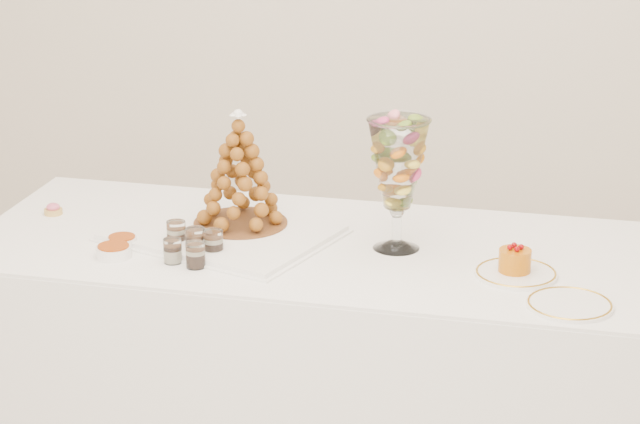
# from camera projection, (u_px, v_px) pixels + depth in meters

# --- Properties ---
(buffet_table) EXTENTS (2.09, 0.88, 0.79)m
(buffet_table) POSITION_uv_depth(u_px,v_px,m) (327.00, 369.00, 3.69)
(buffet_table) COLOR white
(buffet_table) RESTS_ON ground
(lace_tray) EXTENTS (0.71, 0.61, 0.02)m
(lace_tray) POSITION_uv_depth(u_px,v_px,m) (222.00, 233.00, 3.63)
(lace_tray) COLOR white
(lace_tray) RESTS_ON buffet_table
(macaron_vase) EXTENTS (0.17, 0.17, 0.38)m
(macaron_vase) POSITION_uv_depth(u_px,v_px,m) (398.00, 165.00, 3.46)
(macaron_vase) COLOR white
(macaron_vase) RESTS_ON buffet_table
(cake_plate) EXTENTS (0.22, 0.22, 0.01)m
(cake_plate) POSITION_uv_depth(u_px,v_px,m) (516.00, 274.00, 3.35)
(cake_plate) COLOR white
(cake_plate) RESTS_ON buffet_table
(spare_plate) EXTENTS (0.22, 0.22, 0.01)m
(spare_plate) POSITION_uv_depth(u_px,v_px,m) (570.00, 305.00, 3.15)
(spare_plate) COLOR white
(spare_plate) RESTS_ON buffet_table
(pink_tart) EXTENTS (0.06, 0.06, 0.04)m
(pink_tart) POSITION_uv_depth(u_px,v_px,m) (53.00, 210.00, 3.81)
(pink_tart) COLOR tan
(pink_tart) RESTS_ON buffet_table
(verrine_a) EXTENTS (0.07, 0.07, 0.07)m
(verrine_a) POSITION_uv_depth(u_px,v_px,m) (176.00, 234.00, 3.54)
(verrine_a) COLOR white
(verrine_a) RESTS_ON buffet_table
(verrine_b) EXTENTS (0.06, 0.06, 0.08)m
(verrine_b) POSITION_uv_depth(u_px,v_px,m) (195.00, 241.00, 3.48)
(verrine_b) COLOR white
(verrine_b) RESTS_ON buffet_table
(verrine_c) EXTENTS (0.06, 0.06, 0.08)m
(verrine_c) POSITION_uv_depth(u_px,v_px,m) (213.00, 243.00, 3.47)
(verrine_c) COLOR white
(verrine_c) RESTS_ON buffet_table
(verrine_d) EXTENTS (0.06, 0.06, 0.07)m
(verrine_d) POSITION_uv_depth(u_px,v_px,m) (173.00, 251.00, 3.43)
(verrine_d) COLOR white
(verrine_d) RESTS_ON buffet_table
(verrine_e) EXTENTS (0.06, 0.06, 0.07)m
(verrine_e) POSITION_uv_depth(u_px,v_px,m) (196.00, 255.00, 3.39)
(verrine_e) COLOR white
(verrine_e) RESTS_ON buffet_table
(ramekin_back) EXTENTS (0.09, 0.09, 0.03)m
(ramekin_back) POSITION_uv_depth(u_px,v_px,m) (122.00, 242.00, 3.55)
(ramekin_back) COLOR white
(ramekin_back) RESTS_ON buffet_table
(ramekin_front) EXTENTS (0.10, 0.10, 0.03)m
(ramekin_front) POSITION_uv_depth(u_px,v_px,m) (114.00, 252.00, 3.47)
(ramekin_front) COLOR white
(ramekin_front) RESTS_ON buffet_table
(croquembouche) EXTENTS (0.30, 0.30, 0.35)m
(croquembouche) POSITION_uv_depth(u_px,v_px,m) (239.00, 169.00, 3.62)
(croquembouche) COLOR brown
(croquembouche) RESTS_ON lace_tray
(mousse_cake) EXTENTS (0.09, 0.09, 0.08)m
(mousse_cake) POSITION_uv_depth(u_px,v_px,m) (515.00, 260.00, 3.34)
(mousse_cake) COLOR #C26409
(mousse_cake) RESTS_ON cake_plate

